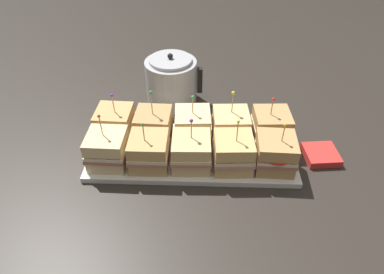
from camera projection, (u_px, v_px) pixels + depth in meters
name	position (u px, v px, depth m)	size (l,w,h in m)	color
ground_plane	(192.00, 154.00, 1.10)	(6.00, 6.00, 0.00)	#2D2823
serving_platter	(192.00, 152.00, 1.09)	(0.64, 0.27, 0.02)	white
sandwich_front_far_left	(108.00, 149.00, 1.01)	(0.12, 0.12, 0.17)	beige
sandwich_front_left	(149.00, 151.00, 1.01)	(0.12, 0.12, 0.16)	tan
sandwich_front_center	(192.00, 152.00, 1.01)	(0.12, 0.12, 0.16)	#DBB77A
sandwich_front_right	(233.00, 153.00, 1.00)	(0.12, 0.12, 0.17)	tan
sandwich_front_far_right	(275.00, 153.00, 1.00)	(0.12, 0.12, 0.16)	tan
sandwich_back_far_left	(115.00, 124.00, 1.11)	(0.12, 0.12, 0.17)	tan
sandwich_back_left	(154.00, 126.00, 1.10)	(0.12, 0.12, 0.18)	tan
sandwich_back_center	(193.00, 126.00, 1.10)	(0.12, 0.12, 0.17)	beige
sandwich_back_right	(231.00, 127.00, 1.09)	(0.12, 0.12, 0.18)	#DBB77A
sandwich_back_far_right	(271.00, 127.00, 1.09)	(0.12, 0.12, 0.16)	tan
kettle_steel	(171.00, 80.00, 1.28)	(0.21, 0.19, 0.20)	#B7BABF
napkin_stack	(321.00, 155.00, 1.08)	(0.11, 0.11, 0.02)	red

